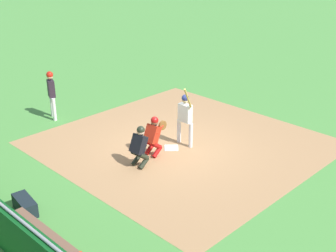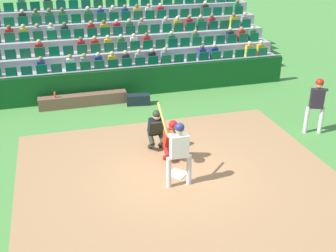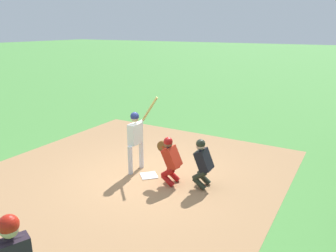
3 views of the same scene
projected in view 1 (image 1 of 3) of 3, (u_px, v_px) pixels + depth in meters
ground_plane at (171, 148)px, 14.76m from camera, size 160.00×160.00×0.00m
infield_dirt_patch at (182, 143)px, 15.09m from camera, size 8.33×8.07×0.01m
home_plate_marker at (171, 148)px, 14.75m from camera, size 0.62×0.62×0.02m
batter_at_plate at (185, 114)px, 14.58m from camera, size 0.76×0.63×2.14m
catcher_crouching at (154, 134)px, 14.05m from camera, size 0.47×0.72×1.29m
home_plate_umpire at (140, 145)px, 13.38m from camera, size 0.47×0.46×1.29m
dugout_bench at (53, 249)px, 9.78m from camera, size 3.21×0.40×0.44m
equipment_duffel_bag at (25, 205)px, 11.36m from camera, size 0.91×0.49×0.39m
on_deck_batter at (51, 90)px, 16.67m from camera, size 0.58×0.37×1.82m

